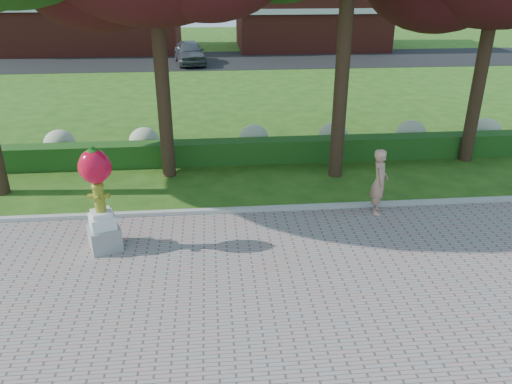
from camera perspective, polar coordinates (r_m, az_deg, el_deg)
ground at (r=11.51m, az=-1.76°, el=-9.15°), size 100.00×100.00×0.00m
curb at (r=14.07m, az=-2.54°, el=-2.14°), size 40.00×0.18×0.15m
lawn_hedge at (r=17.62m, az=-3.22°, el=4.62°), size 24.00×0.70×0.80m
hydrangea_row at (r=18.54m, az=-1.58°, el=6.16°), size 20.10×1.10×0.99m
street at (r=38.11m, az=-4.51°, el=14.78°), size 50.00×8.00×0.02m
building_left at (r=44.68m, az=-18.57°, el=19.61°), size 14.00×8.00×7.00m
building_right at (r=44.51m, az=6.22°, el=20.24°), size 12.00×8.00×6.40m
hydrant_sculpture at (r=12.26m, az=-17.51°, el=-0.49°), size 0.92×0.92×2.63m
woman at (r=14.06m, az=13.92°, el=1.16°), size 0.61×0.78×1.88m
parked_car at (r=36.76m, az=-7.61°, el=15.57°), size 2.56×4.91×1.59m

